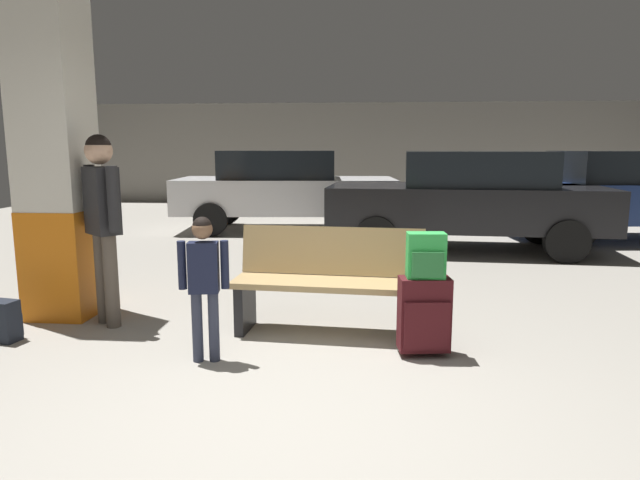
% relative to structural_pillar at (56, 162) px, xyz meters
% --- Properties ---
extents(ground_plane, '(18.00, 18.00, 0.10)m').
position_rel_structural_pillar_xyz_m(ground_plane, '(2.30, 2.10, -1.49)').
color(ground_plane, gray).
extents(garage_back_wall, '(18.00, 0.12, 2.80)m').
position_rel_structural_pillar_xyz_m(garage_back_wall, '(2.30, 10.96, -0.04)').
color(garage_back_wall, gray).
rests_on(garage_back_wall, ground_plane).
extents(structural_pillar, '(0.57, 0.57, 2.90)m').
position_rel_structural_pillar_xyz_m(structural_pillar, '(0.00, 0.00, 0.00)').
color(structural_pillar, orange).
rests_on(structural_pillar, ground_plane).
extents(bench, '(1.64, 0.65, 0.89)m').
position_rel_structural_pillar_xyz_m(bench, '(2.51, -0.29, -1.00)').
color(bench, tan).
rests_on(bench, ground_plane).
extents(suitcase, '(0.40, 0.27, 0.60)m').
position_rel_structural_pillar_xyz_m(suitcase, '(3.26, -0.78, -1.12)').
color(suitcase, '#471419').
rests_on(suitcase, ground_plane).
extents(backpack_bright, '(0.29, 0.20, 0.34)m').
position_rel_structural_pillar_xyz_m(backpack_bright, '(3.26, -0.78, -0.67)').
color(backpack_bright, green).
rests_on(backpack_bright, suitcase).
extents(child, '(0.36, 0.21, 1.08)m').
position_rel_structural_pillar_xyz_m(child, '(1.65, -1.03, -0.77)').
color(child, '#33384C').
rests_on(child, ground_plane).
extents(adult, '(0.45, 0.42, 1.68)m').
position_rel_structural_pillar_xyz_m(adult, '(0.53, -0.26, -0.40)').
color(adult, brown).
rests_on(adult, ground_plane).
extents(backpack_dark_floor, '(0.31, 0.24, 0.34)m').
position_rel_structural_pillar_xyz_m(backpack_dark_floor, '(-0.14, -0.74, -1.27)').
color(backpack_dark_floor, '#1E232D').
rests_on(backpack_dark_floor, ground_plane).
extents(parked_car_near, '(4.20, 1.99, 1.51)m').
position_rel_structural_pillar_xyz_m(parked_car_near, '(4.34, 3.77, -0.63)').
color(parked_car_near, black).
rests_on(parked_car_near, ground_plane).
extents(parked_car_far, '(4.22, 2.05, 1.51)m').
position_rel_structural_pillar_xyz_m(parked_car_far, '(1.24, 5.64, -0.63)').
color(parked_car_far, silver).
rests_on(parked_car_far, ground_plane).
extents(parked_car_side, '(4.25, 2.12, 1.51)m').
position_rel_structural_pillar_xyz_m(parked_car_side, '(7.27, 4.96, -0.63)').
color(parked_car_side, navy).
rests_on(parked_car_side, ground_plane).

